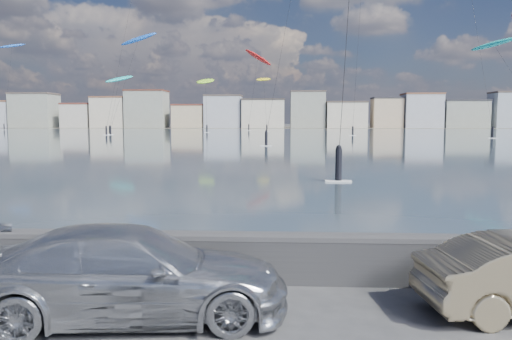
{
  "coord_description": "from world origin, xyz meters",
  "views": [
    {
      "loc": [
        1.61,
        -7.24,
        3.35
      ],
      "look_at": [
        1.0,
        4.0,
        2.2
      ],
      "focal_mm": 35.0,
      "sensor_mm": 36.0,
      "label": 1
    }
  ],
  "objects": [
    {
      "name": "seawall",
      "position": [
        0.0,
        2.7,
        0.58
      ],
      "size": [
        400.0,
        0.36,
        1.08
      ],
      "color": "#28282B",
      "rests_on": "ground"
    },
    {
      "name": "kitesurfer_20",
      "position": [
        -4.08,
        138.94,
        14.52
      ],
      "size": [
        5.52,
        16.3,
        15.76
      ],
      "color": "yellow",
      "rests_on": "ground"
    },
    {
      "name": "car_silver",
      "position": [
        -0.94,
        0.82,
        0.77
      ],
      "size": [
        5.52,
        2.77,
        1.54
      ],
      "primitive_type": "imported",
      "rotation": [
        0.0,
        0.0,
        1.69
      ],
      "color": "#BABDC3",
      "rests_on": "ground"
    },
    {
      "name": "bay_water",
      "position": [
        0.0,
        91.5,
        0.01
      ],
      "size": [
        500.0,
        177.0,
        0.0
      ],
      "primitive_type": "cube",
      "color": "#2A444E",
      "rests_on": "ground"
    },
    {
      "name": "kitesurfer_7",
      "position": [
        -86.29,
        152.73,
        26.47
      ],
      "size": [
        8.22,
        12.49,
        28.28
      ],
      "color": "blue",
      "rests_on": "ground"
    },
    {
      "name": "far_shore_strip",
      "position": [
        0.0,
        200.0,
        0.01
      ],
      "size": [
        500.0,
        60.0,
        0.0
      ],
      "primitive_type": "cube",
      "color": "#4C473D",
      "rests_on": "ground"
    },
    {
      "name": "kitesurfer_11",
      "position": [
        -18.85,
        124.79,
        13.08
      ],
      "size": [
        5.48,
        12.15,
        14.73
      ],
      "color": "#8CD826",
      "rests_on": "ground"
    },
    {
      "name": "kitesurfer_13",
      "position": [
        -36.83,
        109.11,
        12.5
      ],
      "size": [
        6.3,
        12.01,
        14.11
      ],
      "color": "#19BFBF",
      "rests_on": "ground"
    },
    {
      "name": "ground",
      "position": [
        0.0,
        0.0,
        0.0
      ],
      "size": [
        700.0,
        700.0,
        0.0
      ],
      "primitive_type": "plane",
      "color": "#333335",
      "rests_on": "ground"
    },
    {
      "name": "kitesurfer_4",
      "position": [
        -6.29,
        149.36,
        22.21
      ],
      "size": [
        9.39,
        16.55,
        25.99
      ],
      "color": "red",
      "rests_on": "ground"
    },
    {
      "name": "far_buildings",
      "position": [
        1.31,
        186.0,
        6.03
      ],
      "size": [
        240.79,
        13.26,
        14.6
      ],
      "color": "#B2B7C6",
      "rests_on": "ground"
    },
    {
      "name": "kitesurfer_18",
      "position": [
        -33.21,
        113.09,
        22.28
      ],
      "size": [
        9.99,
        18.72,
        24.69
      ],
      "color": "blue",
      "rests_on": "ground"
    },
    {
      "name": "kitesurfer_14",
      "position": [
        44.48,
        98.87,
        18.44
      ],
      "size": [
        8.66,
        21.1,
        19.97
      ],
      "color": "#19BFBF",
      "rests_on": "ground"
    }
  ]
}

